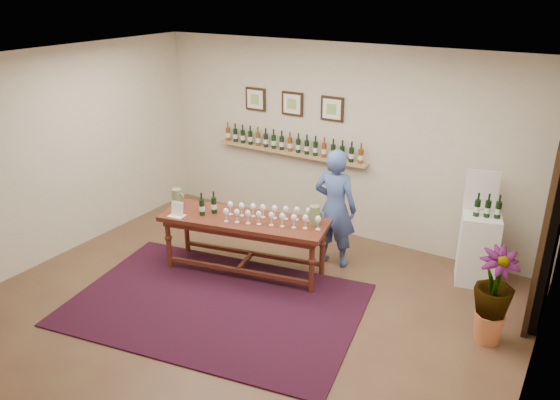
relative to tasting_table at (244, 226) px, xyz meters
The scene contains 14 objects.
ground 1.11m from the tasting_table, 55.90° to the right, with size 6.00×6.00×0.00m, color #553125.
room_shell 2.88m from the tasting_table, 22.90° to the left, with size 6.00×6.00×6.00m.
rug 1.08m from the tasting_table, 79.07° to the right, with size 3.35×2.24×0.02m, color #490D14.
tasting_table is the anchor object (origin of this frame).
table_glasses 0.38m from the tasting_table, 12.56° to the left, with size 1.35×0.31×0.19m, color white, non-canonical shape.
table_bottles 0.56m from the tasting_table, 165.28° to the right, with size 0.31×0.18×0.34m, color black, non-canonical shape.
pitcher_left 1.03m from the tasting_table, behind, with size 0.15×0.15×0.24m, color #6A7A4C, non-canonical shape.
pitcher_right 0.94m from the tasting_table, 20.08° to the left, with size 0.15×0.15×0.24m, color #6A7A4C, non-canonical shape.
menu_card 0.88m from the tasting_table, 154.46° to the right, with size 0.20×0.15×0.18m, color white.
display_pedestal 2.95m from the tasting_table, 26.23° to the left, with size 0.46×0.46×0.91m, color white.
pedestal_bottles 3.00m from the tasting_table, 25.40° to the left, with size 0.27×0.07×0.27m, color black, non-canonical shape.
info_sign 2.99m from the tasting_table, 29.38° to the left, with size 0.40×0.02×0.55m, color white.
potted_plant 3.06m from the tasting_table, ahead, with size 0.67×0.67×0.93m.
person 1.21m from the tasting_table, 42.23° to the left, with size 0.59×0.39×1.61m, color #3E5593.
Camera 1 is at (3.17, -4.43, 3.58)m, focal length 35.00 mm.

